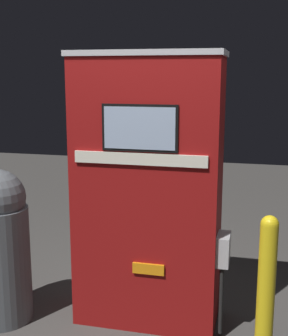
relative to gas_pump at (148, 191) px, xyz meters
The scene contains 3 objects.
ground_plane 1.05m from the gas_pump, 90.64° to the right, with size 14.00×14.00×0.00m, color #423F3D.
gas_pump is the anchor object (origin of this frame).
safety_bollard 1.12m from the gas_pump, 30.63° to the right, with size 0.11×0.11×1.06m.
Camera 1 is at (0.79, -3.06, 1.89)m, focal length 50.00 mm.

